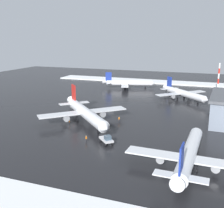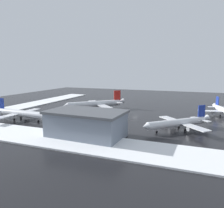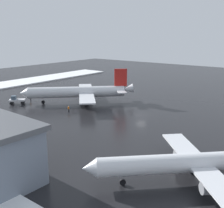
# 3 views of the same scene
# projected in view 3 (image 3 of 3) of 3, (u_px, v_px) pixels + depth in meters

# --- Properties ---
(ground_plane) EXTENTS (240.00, 240.00, 0.00)m
(ground_plane) POSITION_uv_depth(u_px,v_px,m) (141.00, 115.00, 73.26)
(ground_plane) COLOR black
(airplane_distant_tail) EXTENTS (27.26, 26.80, 10.25)m
(airplane_distant_tail) POSITION_uv_depth(u_px,v_px,m) (79.00, 92.00, 85.44)
(airplane_distant_tail) COLOR silver
(airplane_distant_tail) RESTS_ON ground_plane
(airplane_far_rear) EXTENTS (23.01, 22.59, 8.65)m
(airplane_far_rear) POSITION_uv_depth(u_px,v_px,m) (187.00, 163.00, 39.88)
(airplane_far_rear) COLOR silver
(airplane_far_rear) RESTS_ON ground_plane
(pushback_tug) EXTENTS (4.81, 4.80, 2.50)m
(pushback_tug) POSITION_uv_depth(u_px,v_px,m) (16.00, 100.00, 84.53)
(pushback_tug) COLOR silver
(pushback_tug) RESTS_ON ground_plane
(ground_crew_beside_wing) EXTENTS (0.36, 0.36, 1.71)m
(ground_crew_beside_wing) POSITION_uv_depth(u_px,v_px,m) (81.00, 96.00, 91.02)
(ground_crew_beside_wing) COLOR black
(ground_crew_beside_wing) RESTS_ON ground_plane
(ground_crew_mid_apron) EXTENTS (0.36, 0.36, 1.71)m
(ground_crew_mid_apron) POSITION_uv_depth(u_px,v_px,m) (30.00, 97.00, 89.10)
(ground_crew_mid_apron) COLOR black
(ground_crew_mid_apron) RESTS_ON ground_plane
(ground_crew_by_nose_gear) EXTENTS (0.36, 0.36, 1.71)m
(ground_crew_by_nose_gear) POSITION_uv_depth(u_px,v_px,m) (69.00, 109.00, 75.87)
(ground_crew_by_nose_gear) COLOR black
(ground_crew_by_nose_gear) RESTS_ON ground_plane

